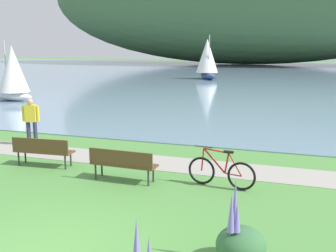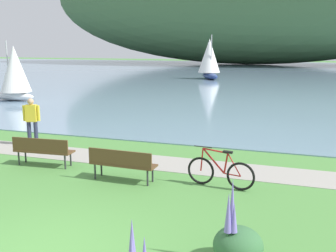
% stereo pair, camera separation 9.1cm
% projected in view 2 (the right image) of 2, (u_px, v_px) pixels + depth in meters
% --- Properties ---
extents(bay_water, '(180.00, 80.00, 0.04)m').
position_uv_depth(bay_water, '(270.00, 74.00, 51.30)').
color(bay_water, '#7A99B2').
rests_on(bay_water, ground).
extents(shoreline_path, '(60.00, 1.50, 0.01)m').
position_uv_depth(shoreline_path, '(157.00, 163.00, 12.07)').
color(shoreline_path, '#A39E93').
rests_on(shoreline_path, ground).
extents(park_bench_near_camera, '(1.81, 0.53, 0.88)m').
position_uv_depth(park_bench_near_camera, '(122.00, 162.00, 10.31)').
color(park_bench_near_camera, brown).
rests_on(park_bench_near_camera, ground).
extents(park_bench_further_along, '(1.83, 0.62, 0.88)m').
position_uv_depth(park_bench_further_along, '(43.00, 149.00, 11.62)').
color(park_bench_further_along, brown).
rests_on(park_bench_further_along, ground).
extents(bicycle_leaning_near_bench, '(1.76, 0.28, 1.01)m').
position_uv_depth(bicycle_leaning_near_bench, '(220.00, 172.00, 9.91)').
color(bicycle_leaning_near_bench, black).
rests_on(bicycle_leaning_near_bench, ground).
extents(person_at_shoreline, '(0.58, 0.33, 1.71)m').
position_uv_depth(person_at_shoreline, '(32.00, 119.00, 13.98)').
color(person_at_shoreline, '#282D47').
rests_on(person_at_shoreline, ground).
extents(echium_bush_closest_to_camera, '(0.82, 0.82, 1.46)m').
position_uv_depth(echium_bush_closest_to_camera, '(238.00, 243.00, 6.41)').
color(echium_bush_closest_to_camera, '#386B3D').
rests_on(echium_bush_closest_to_camera, ground).
extents(sailboat_nearest_to_shore, '(3.29, 3.98, 4.66)m').
position_uv_depth(sailboat_nearest_to_shore, '(209.00, 58.00, 42.14)').
color(sailboat_nearest_to_shore, navy).
rests_on(sailboat_nearest_to_shore, bay_water).
extents(sailboat_mid_bay, '(3.31, 2.05, 3.84)m').
position_uv_depth(sailboat_mid_bay, '(15.00, 73.00, 25.27)').
color(sailboat_mid_bay, white).
rests_on(sailboat_mid_bay, bay_water).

